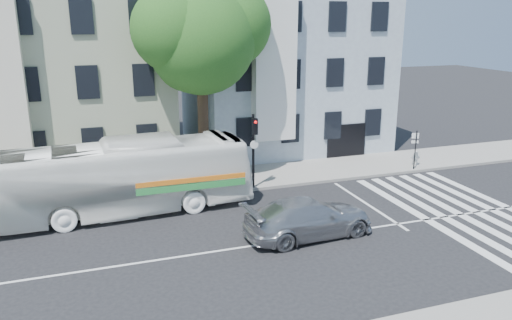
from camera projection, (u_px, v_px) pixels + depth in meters
name	position (u px, v px, depth m)	size (l,w,h in m)	color
ground	(255.00, 246.00, 19.45)	(120.00, 120.00, 0.00)	black
sidewalk_far	(207.00, 182.00, 26.70)	(80.00, 4.00, 0.15)	gray
building_left	(61.00, 71.00, 29.40)	(12.00, 10.00, 11.00)	#9EA187
building_right	(282.00, 64.00, 33.74)	(12.00, 10.00, 11.00)	#97A2B3
street_tree	(201.00, 32.00, 25.25)	(7.30, 5.90, 11.10)	#2D2116
bus	(116.00, 178.00, 22.18)	(12.04, 2.82, 3.35)	white
sedan	(309.00, 218.00, 20.13)	(5.40, 2.20, 1.57)	#ACAEB3
hedge	(124.00, 194.00, 23.66)	(8.50, 0.84, 0.70)	#1D5A1D
traffic_signal	(254.00, 142.00, 24.87)	(0.42, 0.52, 3.97)	black
fire_hydrant	(415.00, 158.00, 29.47)	(0.47, 0.27, 0.84)	#BBBBB6
far_sign_pole	(415.00, 144.00, 28.39)	(0.40, 0.21, 2.26)	black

